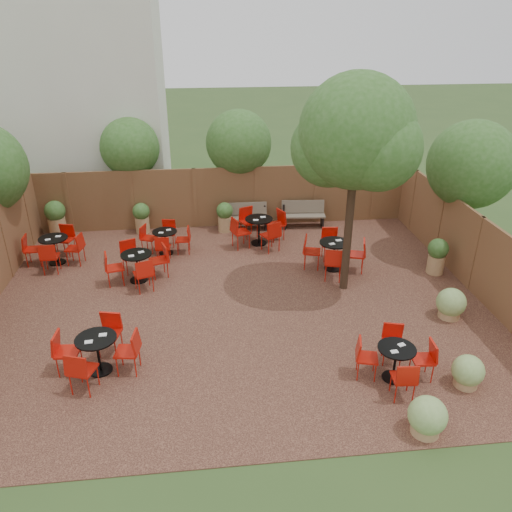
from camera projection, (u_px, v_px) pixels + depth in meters
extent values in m
plane|color=#354F23|center=(238.00, 302.00, 12.43)|extent=(80.00, 80.00, 0.00)
cube|color=#311914|center=(238.00, 302.00, 12.42)|extent=(12.00, 10.00, 0.02)
cube|color=brown|center=(226.00, 197.00, 16.46)|extent=(12.00, 0.08, 2.00)
cube|color=brown|center=(476.00, 254.00, 12.59)|extent=(0.08, 10.00, 2.00)
cube|color=beige|center=(89.00, 91.00, 17.40)|extent=(5.00, 4.00, 8.00)
sphere|color=#2D571C|center=(130.00, 147.00, 16.11)|extent=(1.89, 1.89, 1.89)
sphere|color=#2D571C|center=(239.00, 143.00, 16.34)|extent=(2.14, 2.14, 2.14)
sphere|color=#2D571C|center=(327.00, 142.00, 16.85)|extent=(1.83, 1.83, 1.83)
sphere|color=#2D571C|center=(472.00, 165.00, 13.68)|extent=(2.42, 2.42, 2.42)
cylinder|color=black|center=(350.00, 211.00, 12.12)|extent=(0.24, 0.24, 4.24)
sphere|color=#2D571C|center=(357.00, 131.00, 11.29)|extent=(2.64, 2.64, 2.64)
sphere|color=#2D571C|center=(330.00, 148.00, 11.80)|extent=(1.85, 1.85, 1.85)
sphere|color=#2D571C|center=(379.00, 148.00, 11.10)|extent=(1.93, 1.93, 1.93)
cube|color=brown|center=(246.00, 218.00, 16.38)|extent=(1.41, 0.44, 0.05)
cube|color=brown|center=(245.00, 209.00, 16.43)|extent=(1.41, 0.12, 0.42)
cube|color=black|center=(227.00, 225.00, 16.41)|extent=(0.06, 0.42, 0.37)
cube|color=black|center=(265.00, 223.00, 16.53)|extent=(0.06, 0.42, 0.37)
cube|color=brown|center=(304.00, 216.00, 16.56)|extent=(1.44, 0.53, 0.05)
cube|color=brown|center=(303.00, 206.00, 16.62)|extent=(1.41, 0.22, 0.43)
cube|color=black|center=(284.00, 223.00, 16.60)|extent=(0.09, 0.43, 0.38)
cube|color=black|center=(322.00, 221.00, 16.72)|extent=(0.09, 0.43, 0.38)
cylinder|color=black|center=(139.00, 280.00, 13.39)|extent=(0.46, 0.46, 0.03)
cylinder|color=black|center=(137.00, 267.00, 13.22)|extent=(0.05, 0.05, 0.74)
cylinder|color=black|center=(136.00, 254.00, 13.06)|extent=(0.80, 0.80, 0.03)
cube|color=white|center=(141.00, 252.00, 13.13)|extent=(0.17, 0.15, 0.02)
cube|color=white|center=(131.00, 256.00, 12.92)|extent=(0.17, 0.15, 0.02)
cylinder|color=black|center=(333.00, 268.00, 14.00)|extent=(0.48, 0.48, 0.03)
cylinder|color=black|center=(334.00, 256.00, 13.83)|extent=(0.05, 0.05, 0.76)
cylinder|color=black|center=(335.00, 243.00, 13.66)|extent=(0.83, 0.83, 0.03)
cube|color=white|center=(339.00, 240.00, 13.74)|extent=(0.17, 0.13, 0.02)
cube|color=white|center=(332.00, 244.00, 13.52)|extent=(0.17, 0.13, 0.02)
cylinder|color=black|center=(259.00, 243.00, 15.54)|extent=(0.49, 0.49, 0.03)
cylinder|color=black|center=(259.00, 231.00, 15.36)|extent=(0.06, 0.06, 0.78)
cylinder|color=black|center=(259.00, 219.00, 15.19)|extent=(0.85, 0.85, 0.03)
cube|color=white|center=(263.00, 217.00, 15.27)|extent=(0.18, 0.16, 0.02)
cube|color=white|center=(256.00, 220.00, 15.05)|extent=(0.18, 0.16, 0.02)
cylinder|color=black|center=(166.00, 253.00, 14.91)|extent=(0.42, 0.42, 0.03)
cylinder|color=black|center=(165.00, 242.00, 14.76)|extent=(0.05, 0.05, 0.66)
cylinder|color=black|center=(165.00, 232.00, 14.61)|extent=(0.72, 0.72, 0.03)
cube|color=white|center=(169.00, 230.00, 14.68)|extent=(0.15, 0.12, 0.01)
cube|color=white|center=(161.00, 233.00, 14.49)|extent=(0.15, 0.12, 0.01)
cylinder|color=black|center=(58.00, 262.00, 14.33)|extent=(0.46, 0.46, 0.03)
cylinder|color=black|center=(55.00, 251.00, 14.17)|extent=(0.05, 0.05, 0.73)
cylinder|color=black|center=(53.00, 238.00, 14.00)|extent=(0.79, 0.79, 0.03)
cube|color=white|center=(58.00, 236.00, 14.08)|extent=(0.16, 0.12, 0.02)
cube|color=white|center=(48.00, 240.00, 13.87)|extent=(0.16, 0.12, 0.02)
cylinder|color=black|center=(393.00, 377.00, 9.80)|extent=(0.42, 0.42, 0.03)
cylinder|color=black|center=(395.00, 363.00, 9.65)|extent=(0.05, 0.05, 0.67)
cylinder|color=black|center=(397.00, 349.00, 9.50)|extent=(0.73, 0.73, 0.03)
cube|color=white|center=(402.00, 345.00, 9.57)|extent=(0.15, 0.12, 0.01)
cube|color=white|center=(394.00, 352.00, 9.38)|extent=(0.15, 0.12, 0.01)
cylinder|color=black|center=(101.00, 370.00, 10.01)|extent=(0.46, 0.46, 0.03)
cylinder|color=black|center=(98.00, 355.00, 9.84)|extent=(0.05, 0.05, 0.74)
cylinder|color=black|center=(96.00, 339.00, 9.68)|extent=(0.80, 0.80, 0.03)
cube|color=white|center=(103.00, 335.00, 9.76)|extent=(0.17, 0.13, 0.02)
cube|color=white|center=(89.00, 342.00, 9.54)|extent=(0.17, 0.13, 0.02)
cylinder|color=#A47E52|center=(142.00, 225.00, 16.24)|extent=(0.45, 0.45, 0.52)
sphere|color=#2D571C|center=(141.00, 211.00, 16.04)|extent=(0.54, 0.54, 0.54)
cylinder|color=#A47E52|center=(225.00, 224.00, 16.34)|extent=(0.44, 0.44, 0.51)
sphere|color=#2D571C|center=(225.00, 211.00, 16.14)|extent=(0.53, 0.53, 0.53)
cylinder|color=#A47E52|center=(58.00, 227.00, 15.96)|extent=(0.53, 0.53, 0.61)
sphere|color=#2D571C|center=(55.00, 211.00, 15.72)|extent=(0.64, 0.64, 0.64)
cylinder|color=#A47E52|center=(436.00, 264.00, 13.69)|extent=(0.46, 0.46, 0.52)
sphere|color=#2D571C|center=(438.00, 249.00, 13.48)|extent=(0.55, 0.55, 0.55)
cylinder|color=#A47E52|center=(466.00, 381.00, 9.58)|extent=(0.44, 0.44, 0.20)
sphere|color=#7B9C51|center=(468.00, 370.00, 9.47)|extent=(0.60, 0.60, 0.60)
cylinder|color=#A47E52|center=(425.00, 427.00, 8.49)|extent=(0.48, 0.48, 0.22)
sphere|color=#7B9C51|center=(428.00, 415.00, 8.37)|extent=(0.65, 0.65, 0.65)
cylinder|color=#A47E52|center=(449.00, 313.00, 11.74)|extent=(0.49, 0.49, 0.22)
sphere|color=#7B9C51|center=(451.00, 302.00, 11.62)|extent=(0.67, 0.67, 0.67)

